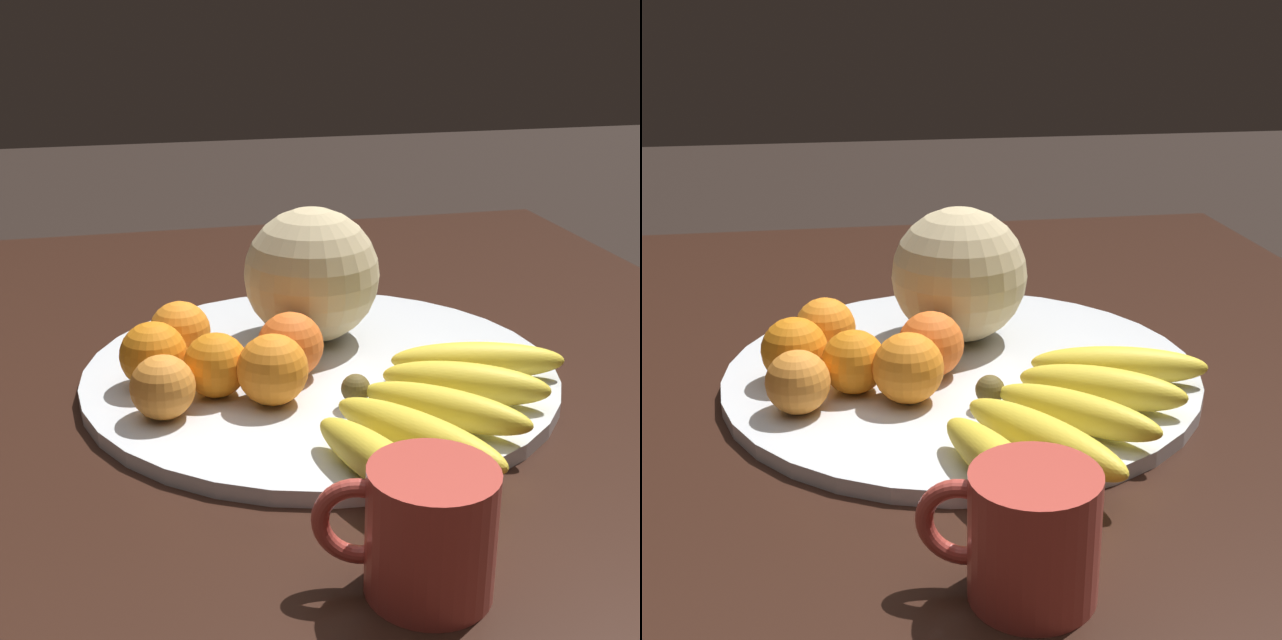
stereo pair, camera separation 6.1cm
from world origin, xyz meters
TOP-DOWN VIEW (x-y plane):
  - kitchen_table at (0.00, 0.00)m, footprint 1.31×1.03m
  - fruit_bowl at (0.03, 0.01)m, footprint 0.47×0.47m
  - melon at (0.11, -0.00)m, footprint 0.14×0.14m
  - banana_bunch at (-0.11, -0.06)m, footprint 0.28×0.28m
  - orange_front_left at (-0.01, 0.12)m, footprint 0.06×0.06m
  - orange_front_right at (0.02, 0.17)m, footprint 0.06×0.06m
  - orange_mid_center at (0.08, 0.14)m, footprint 0.06×0.06m
  - orange_back_left at (-0.04, 0.07)m, footprint 0.06×0.06m
  - orange_back_right at (-0.04, 0.17)m, footprint 0.06×0.06m
  - orange_top_small at (0.02, 0.04)m, footprint 0.06×0.06m
  - produce_tag at (0.07, 0.05)m, footprint 0.09×0.04m
  - ceramic_mug at (-0.30, 0.02)m, footprint 0.08×0.12m

SIDE VIEW (x-z plane):
  - kitchen_table at x=0.00m, z-range 0.27..0.99m
  - fruit_bowl at x=0.03m, z-range 0.72..0.74m
  - produce_tag at x=0.07m, z-range 0.74..0.74m
  - banana_bunch at x=-0.11m, z-range 0.74..0.77m
  - orange_back_right at x=-0.04m, z-range 0.74..0.79m
  - ceramic_mug at x=-0.30m, z-range 0.72..0.81m
  - orange_front_left at x=-0.01m, z-range 0.74..0.80m
  - orange_mid_center at x=0.08m, z-range 0.74..0.80m
  - orange_front_right at x=0.02m, z-range 0.74..0.80m
  - orange_top_small at x=0.02m, z-range 0.74..0.80m
  - orange_back_left at x=-0.04m, z-range 0.74..0.80m
  - melon at x=0.11m, z-range 0.74..0.88m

